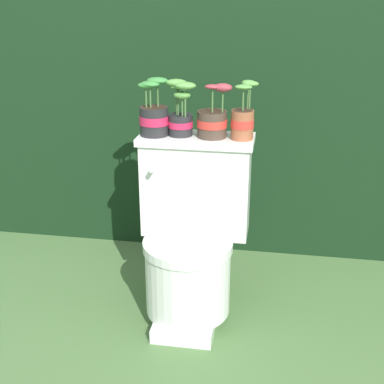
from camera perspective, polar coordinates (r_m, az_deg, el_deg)
ground_plane at (r=2.36m, az=-0.67°, el=-13.34°), size 12.00×12.00×0.00m
hedge_backdrop at (r=2.99m, az=2.70°, el=10.49°), size 3.78×0.69×1.55m
toilet at (r=2.25m, az=-0.05°, el=-4.84°), size 0.48×0.50×0.76m
potted_plant_left at (r=2.22m, az=-4.10°, el=8.22°), size 0.12×0.12×0.24m
potted_plant_midleft at (r=2.20m, az=-1.24°, el=8.32°), size 0.13×0.12×0.23m
potted_plant_middle at (r=2.18m, az=2.22°, el=7.65°), size 0.14×0.12×0.22m
potted_plant_midright at (r=2.16m, az=5.46°, el=7.75°), size 0.10×0.10×0.23m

